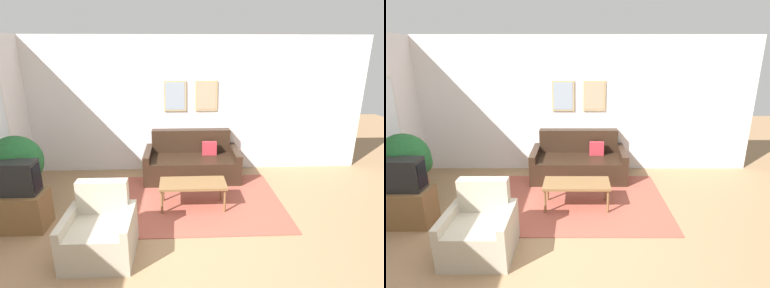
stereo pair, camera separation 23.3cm
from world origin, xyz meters
TOP-DOWN VIEW (x-y plane):
  - ground_plane at (0.00, 0.00)m, footprint 16.00×16.00m
  - area_rug at (0.34, 1.21)m, footprint 3.13×2.06m
  - wall_back at (0.01, 2.70)m, footprint 8.00×0.09m
  - couch at (0.48, 2.24)m, footprint 1.81×0.90m
  - coffee_table at (0.44, 1.03)m, footprint 1.04×0.49m
  - tv_stand at (-2.00, 0.55)m, footprint 0.72×0.43m
  - tv at (-2.00, 0.55)m, footprint 0.60×0.28m
  - armchair at (-0.74, -0.08)m, footprint 0.81×0.76m
  - potted_plant_tall at (-2.20, 0.99)m, footprint 0.78×0.78m
  - potted_plant_by_window at (-2.34, 1.66)m, footprint 0.43×0.43m
  - potted_plant_small at (-2.38, 1.33)m, footprint 0.50×0.50m

SIDE VIEW (x-z plane):
  - ground_plane at x=0.00m, z-range 0.00..0.00m
  - area_rug at x=0.34m, z-range 0.00..0.01m
  - tv_stand at x=-2.00m, z-range 0.00..0.54m
  - armchair at x=-0.74m, z-range -0.14..0.73m
  - couch at x=0.48m, z-range -0.14..0.75m
  - coffee_table at x=0.44m, z-range 0.17..0.60m
  - potted_plant_by_window at x=-2.34m, z-range 0.10..0.84m
  - potted_plant_small at x=-2.38m, z-range 0.11..0.90m
  - tv at x=-2.00m, z-range 0.54..1.00m
  - potted_plant_tall at x=-2.20m, z-range 0.20..1.43m
  - wall_back at x=0.01m, z-range 0.00..2.70m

